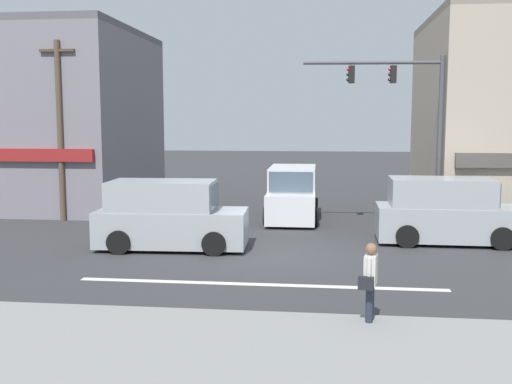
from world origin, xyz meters
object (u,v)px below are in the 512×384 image
utility_pole_near_left (60,128)px  van_parked_curbside (169,216)px  van_approaching_near (446,212)px  van_crossing_center (292,195)px  pedestrian_foreground_with_bag (370,281)px  traffic_light_mast (412,114)px

utility_pole_near_left → van_parked_curbside: 7.69m
van_approaching_near → van_crossing_center: bearing=142.0°
van_crossing_center → van_parked_curbside: 6.88m
utility_pole_near_left → pedestrian_foreground_with_bag: utility_pole_near_left is taller
utility_pole_near_left → traffic_light_mast: 13.38m
van_crossing_center → pedestrian_foreground_with_bag: van_crossing_center is taller
traffic_light_mast → pedestrian_foreground_with_bag: traffic_light_mast is taller
van_crossing_center → pedestrian_foreground_with_bag: (2.16, -12.58, -0.05)m
van_parked_curbside → pedestrian_foreground_with_bag: van_parked_curbside is taller
traffic_light_mast → van_approaching_near: 3.78m
van_approaching_near → pedestrian_foreground_with_bag: bearing=-109.7°
van_parked_curbside → van_approaching_near: 8.90m
traffic_light_mast → van_crossing_center: 5.78m
utility_pole_near_left → van_approaching_near: size_ratio=1.52×
van_approaching_near → utility_pole_near_left: bearing=169.0°
van_parked_curbside → pedestrian_foreground_with_bag: (5.66, -6.65, -0.05)m
van_crossing_center → pedestrian_foreground_with_bag: size_ratio=2.77×
van_crossing_center → van_approaching_near: bearing=-38.0°
utility_pole_near_left → pedestrian_foreground_with_bag: 16.12m
van_crossing_center → van_parked_curbside: (-3.49, -5.92, 0.00)m
utility_pole_near_left → pedestrian_foreground_with_bag: (11.21, -11.27, -2.72)m
utility_pole_near_left → van_parked_curbside: size_ratio=1.51×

